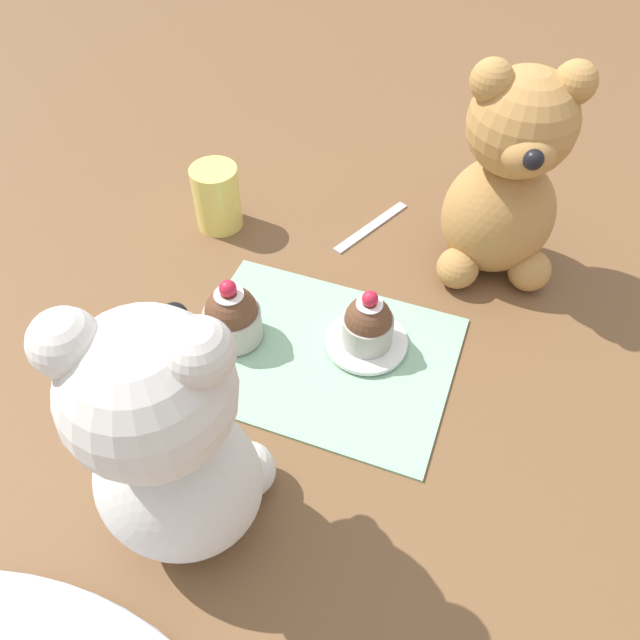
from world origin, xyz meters
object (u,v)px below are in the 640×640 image
Objects in this scene: cupcake_near_tan_bear at (368,323)px; teaspoon at (371,226)px; saucer_plate at (366,342)px; cupcake_near_cream_bear at (232,316)px; juice_glass at (217,197)px; teddy_bear_cream at (170,444)px; teddy_bear_tan at (507,182)px.

cupcake_near_tan_bear is 0.55× the size of teaspoon.
saucer_plate is at bearing 39.32° from teaspoon.
cupcake_near_cream_bear is 0.14m from saucer_plate.
teaspoon is at bearing -74.29° from saucer_plate.
juice_glass is at bearing -28.75° from saucer_plate.
juice_glass is at bearing -81.89° from teddy_bear_cream.
cupcake_near_tan_bear is at bearing -164.29° from cupcake_near_cream_bear.
teddy_bear_tan is 1.94× the size of teaspoon.
cupcake_near_tan_bear is (0.00, 0.00, 0.03)m from saucer_plate.
teddy_bear_cream is 0.43m from teaspoon.
teddy_bear_tan reaches higher than cupcake_near_tan_bear.
teddy_bear_cream is at bearing 71.09° from saucer_plate.
teddy_bear_tan is 0.32m from cupcake_near_cream_bear.
teddy_bear_cream is 1.03× the size of teddy_bear_tan.
cupcake_near_cream_bear is 0.61× the size of teaspoon.
saucer_plate is 1.22× the size of cupcake_near_tan_bear.
cupcake_near_tan_bear is at bearing -124.22° from teddy_bear_cream.
cupcake_near_tan_bear is (0.09, 0.17, -0.08)m from teddy_bear_tan.
cupcake_near_cream_bear is at bearing 15.71° from cupcake_near_tan_bear.
teddy_bear_tan is 0.34m from juice_glass.
teddy_bear_cream is 2.97× the size of saucer_plate.
cupcake_near_tan_bear is at bearing 151.25° from juice_glass.
teddy_bear_cream reaches higher than teaspoon.
saucer_plate is (0.09, 0.17, -0.11)m from teddy_bear_tan.
cupcake_near_tan_bear is at bearing 0.00° from saucer_plate.
juice_glass reaches higher than teaspoon.
juice_glass is (0.23, -0.13, 0.03)m from saucer_plate.
teaspoon is at bearing -162.07° from juice_glass.
teddy_bear_cream is at bearing -130.91° from teddy_bear_tan.
teddy_bear_cream is at bearing 113.41° from juice_glass.
teaspoon is (-0.18, -0.06, -0.04)m from juice_glass.
cupcake_near_cream_bear is 0.24m from teaspoon.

